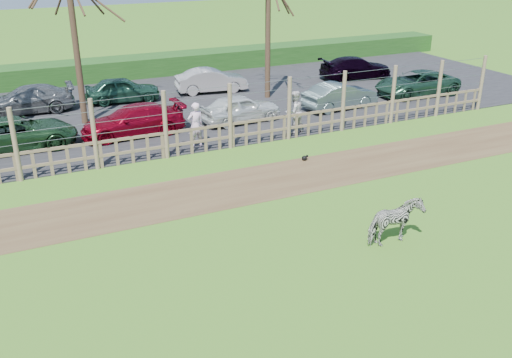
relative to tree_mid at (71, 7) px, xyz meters
name	(u,v)px	position (x,y,z in m)	size (l,w,h in m)	color
ground	(262,262)	(2.00, -13.50, -4.87)	(120.00, 120.00, 0.00)	#669F38
dirt_strip	(200,194)	(2.00, -9.00, -4.86)	(34.00, 2.80, 0.01)	brown
asphalt	(126,112)	(2.00, 1.00, -4.85)	(44.00, 13.00, 0.04)	#232326
hedge	(96,70)	(2.00, 8.00, -4.32)	(46.00, 2.00, 1.10)	#1E4716
fence	(166,137)	(2.00, -5.50, -4.06)	(30.16, 0.16, 2.50)	brown
tree_mid	(71,7)	(0.00, 0.00, 0.00)	(4.80, 4.80, 6.83)	#3D2B1E
zebra	(395,222)	(5.53, -14.11, -4.24)	(0.67, 1.48, 1.25)	gray
visitor_a	(196,125)	(3.34, -4.89, -3.96)	(0.63, 0.41, 1.72)	silver
visitor_b	(294,112)	(7.52, -4.97, -3.96)	(0.84, 0.65, 1.72)	silver
crow	(305,158)	(6.40, -7.86, -4.77)	(0.25, 0.19, 0.20)	black
car_2	(17,133)	(-2.80, -2.27, -4.23)	(1.99, 4.32, 1.20)	#1F4323
car_3	(133,121)	(1.51, -2.53, -4.23)	(1.68, 4.13, 1.20)	maroon
car_4	(241,108)	(6.14, -2.72, -4.23)	(1.42, 3.52, 1.20)	white
car_5	(340,96)	(11.16, -2.73, -4.23)	(1.27, 3.64, 1.20)	slate
car_6	(417,83)	(15.98, -2.32, -4.23)	(1.99, 4.32, 1.20)	#224632
car_9	(27,100)	(-2.07, 2.68, -4.23)	(1.68, 4.13, 1.20)	#5D6062
car_10	(122,90)	(2.28, 2.69, -4.23)	(1.42, 3.52, 1.20)	#204836
car_11	(211,80)	(6.84, 2.66, -4.23)	(1.27, 3.64, 1.20)	beige
car_13	(356,68)	(15.34, 2.11, -4.23)	(1.68, 4.13, 1.20)	black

